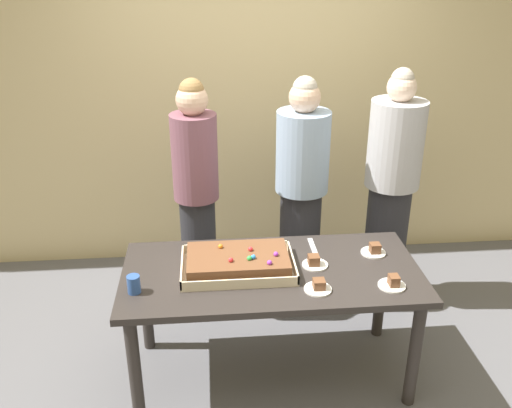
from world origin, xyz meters
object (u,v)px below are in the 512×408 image
Objects in this scene: party_table at (271,284)px; person_striped_tie_right at (391,189)px; plated_slice_far_right at (374,250)px; drink_cup_nearest at (134,284)px; cake_server_utensil at (313,246)px; person_serving_front at (301,194)px; sheet_cake at (238,262)px; person_green_shirt_behind at (197,197)px; plated_slice_near_left at (314,262)px; plated_slice_far_left at (318,287)px; plated_slice_near_right at (393,283)px.

party_table is 1.23m from person_striped_tie_right.
plated_slice_far_right is 1.50× the size of drink_cup_nearest.
person_serving_front reaches higher than cake_server_utensil.
sheet_cake is 0.38× the size of person_green_shirt_behind.
party_table is at bearing 6.06° from person_striped_tie_right.
plated_slice_near_left is 0.25m from plated_slice_far_left.
person_green_shirt_behind reaches higher than party_table.
plated_slice_far_right is at bearing 60.05° from person_serving_front.
plated_slice_far_right is (0.00, 0.36, 0.00)m from plated_slice_near_right.
person_green_shirt_behind reaches higher than plated_slice_far_left.
person_green_shirt_behind is (-0.43, 0.72, 0.25)m from party_table.
plated_slice_far_right is at bearing 41.42° from plated_slice_far_left.
plated_slice_near_right is at bearing -16.97° from sheet_cake.
cake_server_utensil is 0.12× the size of person_serving_front.
plated_slice_far_left is at bearing -95.59° from plated_slice_near_left.
person_green_shirt_behind is at bearing 138.31° from plated_slice_near_right.
drink_cup_nearest is at bearing -15.41° from person_serving_front.
plated_slice_far_right is 0.37m from cake_server_utensil.
party_table is 0.87m from person_serving_front.
plated_slice_far_left is (-0.41, 0.00, -0.00)m from plated_slice_near_right.
plated_slice_near_right is 0.09× the size of person_serving_front.
sheet_cake reaches higher than plated_slice_far_left.
party_table is at bearing 11.99° from person_green_shirt_behind.
person_serving_front is 0.99× the size of person_green_shirt_behind.
drink_cup_nearest reaches higher than plated_slice_far_left.
plated_slice_far_right is at bearing 12.04° from drink_cup_nearest.
person_serving_front reaches higher than party_table.
person_serving_front is at bearing 117.50° from plated_slice_far_right.
plated_slice_near_right is at bearing 29.61° from person_green_shirt_behind.
plated_slice_far_left is at bearing -3.71° from drink_cup_nearest.
sheet_cake reaches higher than drink_cup_nearest.
cake_server_utensil is at bearing 83.23° from plated_slice_far_left.
plated_slice_far_left is at bearing -44.59° from party_table.
person_serving_front reaches higher than drink_cup_nearest.
person_striped_tie_right is at bearing 33.83° from sheet_cake.
person_serving_front is (0.04, 0.76, 0.10)m from plated_slice_near_left.
plated_slice_near_right is 0.36m from plated_slice_far_right.
plated_slice_near_left is 1.00× the size of plated_slice_far_right.
cake_server_utensil is at bearing 21.55° from drink_cup_nearest.
plated_slice_near_right is (0.63, -0.23, 0.12)m from party_table.
plated_slice_near_right is 0.09× the size of person_striped_tie_right.
person_green_shirt_behind is (-0.72, -0.07, 0.03)m from person_serving_front.
sheet_cake is at bearing 149.26° from plated_slice_far_left.
cake_server_utensil is 0.86m from person_green_shirt_behind.
sheet_cake is 0.86m from plated_slice_near_right.
person_striped_tie_right is (1.35, 0.06, -0.01)m from person_green_shirt_behind.
cake_server_utensil is 0.12× the size of person_striped_tie_right.
person_striped_tie_right reaches higher than plated_slice_far_left.
plated_slice_far_right reaches higher than cake_server_utensil.
plated_slice_near_right is 1.42m from person_green_shirt_behind.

